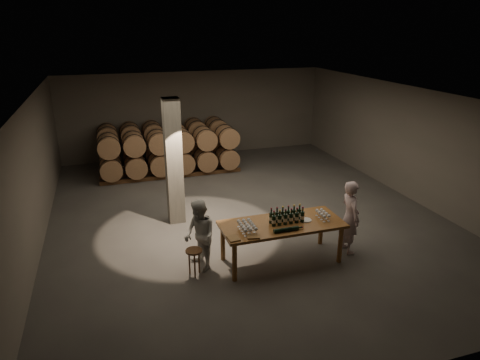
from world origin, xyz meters
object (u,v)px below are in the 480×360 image
object	(u,v)px
tasting_table	(282,227)
stool	(194,254)
bottle_cluster	(287,217)
plate	(306,220)
notebook_near	(253,236)
person_woman	(200,236)
person_man	(350,217)

from	to	relation	value
tasting_table	stool	size ratio (longest dim) A/B	4.58
bottle_cluster	stool	size ratio (longest dim) A/B	1.30
stool	plate	bearing A→B (deg)	-1.27
notebook_near	stool	distance (m)	1.27
tasting_table	person_woman	bearing A→B (deg)	172.19
bottle_cluster	notebook_near	distance (m)	0.99
notebook_near	stool	xyz separation A→B (m)	(-1.11, 0.44, -0.45)
plate	person_woman	world-z (taller)	person_woman
person_man	person_woman	world-z (taller)	person_man
plate	bottle_cluster	bearing A→B (deg)	176.74
person_woman	plate	bearing A→B (deg)	69.62
person_woman	person_man	bearing A→B (deg)	71.23
tasting_table	bottle_cluster	size ratio (longest dim) A/B	3.53
bottle_cluster	plate	xyz separation A→B (m)	(0.43, -0.02, -0.12)
plate	notebook_near	distance (m)	1.38
notebook_near	person_man	bearing A→B (deg)	19.46
plate	tasting_table	bearing A→B (deg)	177.21
bottle_cluster	plate	size ratio (longest dim) A/B	2.91
tasting_table	notebook_near	world-z (taller)	notebook_near
notebook_near	stool	bearing A→B (deg)	169.39
plate	person_woman	distance (m)	2.27
person_woman	bottle_cluster	bearing A→B (deg)	68.83
tasting_table	person_man	bearing A→B (deg)	-1.99
bottle_cluster	plate	bearing A→B (deg)	-3.26
bottle_cluster	person_man	size ratio (longest dim) A/B	0.44
plate	notebook_near	xyz separation A→B (m)	(-1.32, -0.38, 0.01)
tasting_table	bottle_cluster	xyz separation A→B (m)	(0.10, -0.00, 0.23)
person_woman	notebook_near	bearing A→B (deg)	41.50
tasting_table	person_man	xyz separation A→B (m)	(1.60, -0.06, 0.04)
tasting_table	person_woman	xyz separation A→B (m)	(-1.72, 0.24, -0.04)
bottle_cluster	person_woman	world-z (taller)	person_woman
plate	stool	size ratio (longest dim) A/B	0.45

